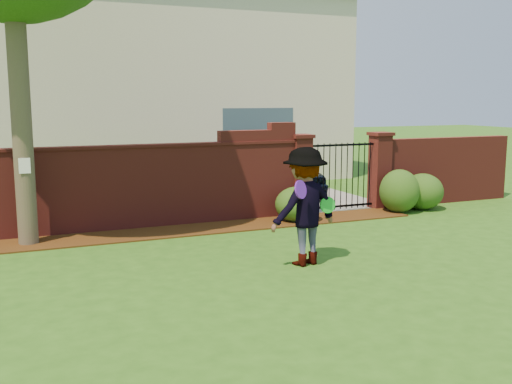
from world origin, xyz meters
name	(u,v)px	position (x,y,z in m)	size (l,w,h in m)	color
ground	(281,271)	(0.00, 0.00, -0.01)	(80.00, 80.00, 0.01)	#2A5715
mulch_bed	(168,232)	(-0.95, 3.34, 0.01)	(11.10, 1.08, 0.03)	#361D09
brick_wall	(108,186)	(-2.01, 4.00, 0.93)	(8.70, 0.31, 2.16)	maroon
brick_wall_return	(444,170)	(6.60, 4.00, 0.85)	(4.00, 0.25, 1.70)	maroon
pillar_left	(300,174)	(2.40, 4.00, 0.96)	(0.50, 0.50, 1.88)	maroon
pillar_right	(380,170)	(4.60, 4.00, 0.96)	(0.50, 0.50, 1.88)	maroon
iron_gate	(341,176)	(3.50, 4.00, 0.85)	(1.78, 0.03, 1.60)	black
driveway	(272,188)	(3.50, 8.00, 0.01)	(3.20, 8.00, 0.01)	gray
house	(156,85)	(1.00, 12.00, 3.16)	(12.40, 6.40, 6.30)	beige
car	(280,171)	(3.19, 6.77, 0.69)	(1.62, 4.03, 1.37)	black
paper_notice	(25,166)	(-3.60, 3.21, 1.50)	(0.20, 0.01, 0.28)	white
shrub_left	(297,204)	(1.94, 3.28, 0.39)	(0.95, 0.95, 0.78)	#1D4615
shrub_middle	(399,191)	(4.68, 3.28, 0.52)	(0.94, 0.94, 1.04)	#1D4615
shrub_right	(423,192)	(5.45, 3.39, 0.44)	(1.00, 1.00, 0.89)	#1D4615
man	(306,207)	(0.52, 0.16, 0.96)	(1.25, 0.72, 1.93)	gray
frisbee_purple	(301,190)	(0.22, -0.22, 1.32)	(0.29, 0.29, 0.03)	#621BAC
frisbee_green	(327,205)	(0.88, 0.11, 0.98)	(0.27, 0.27, 0.03)	green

